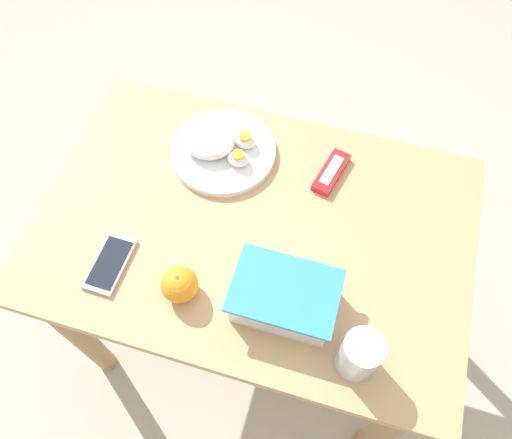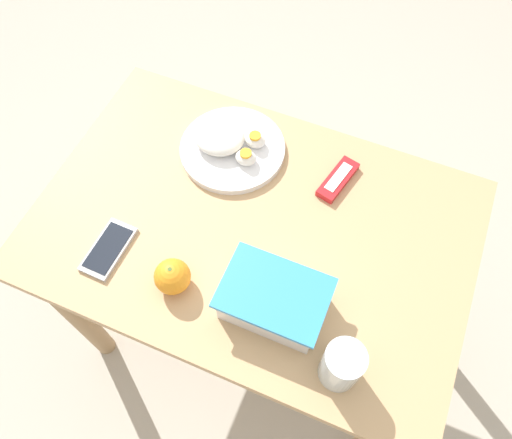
{
  "view_description": "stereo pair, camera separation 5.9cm",
  "coord_description": "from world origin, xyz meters",
  "px_view_note": "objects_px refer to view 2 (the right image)",
  "views": [
    {
      "loc": [
        -0.16,
        0.52,
        1.69
      ],
      "look_at": [
        -0.01,
        0.0,
        0.74
      ],
      "focal_mm": 35.0,
      "sensor_mm": 36.0,
      "label": 1
    },
    {
      "loc": [
        -0.21,
        0.5,
        1.69
      ],
      "look_at": [
        -0.01,
        0.0,
        0.74
      ],
      "focal_mm": 35.0,
      "sensor_mm": 36.0,
      "label": 2
    }
  ],
  "objects_px": {
    "food_container": "(274,301)",
    "cell_phone": "(108,249)",
    "orange_fruit": "(172,277)",
    "candy_bar": "(338,179)",
    "rice_plate": "(230,145)",
    "drinking_glass": "(342,365)"
  },
  "relations": [
    {
      "from": "rice_plate",
      "to": "candy_bar",
      "type": "xyz_separation_m",
      "value": [
        -0.27,
        -0.01,
        -0.01
      ]
    },
    {
      "from": "food_container",
      "to": "drinking_glass",
      "type": "xyz_separation_m",
      "value": [
        -0.16,
        0.07,
        0.02
      ]
    },
    {
      "from": "food_container",
      "to": "cell_phone",
      "type": "distance_m",
      "value": 0.38
    },
    {
      "from": "drinking_glass",
      "to": "rice_plate",
      "type": "bearing_deg",
      "value": -44.77
    },
    {
      "from": "orange_fruit",
      "to": "rice_plate",
      "type": "height_order",
      "value": "orange_fruit"
    },
    {
      "from": "rice_plate",
      "to": "cell_phone",
      "type": "relative_size",
      "value": 1.84
    },
    {
      "from": "rice_plate",
      "to": "drinking_glass",
      "type": "xyz_separation_m",
      "value": [
        -0.41,
        0.41,
        0.04
      ]
    },
    {
      "from": "rice_plate",
      "to": "drinking_glass",
      "type": "distance_m",
      "value": 0.58
    },
    {
      "from": "food_container",
      "to": "rice_plate",
      "type": "xyz_separation_m",
      "value": [
        0.25,
        -0.33,
        -0.02
      ]
    },
    {
      "from": "cell_phone",
      "to": "rice_plate",
      "type": "bearing_deg",
      "value": -110.73
    },
    {
      "from": "candy_bar",
      "to": "cell_phone",
      "type": "bearing_deg",
      "value": 42.01
    },
    {
      "from": "drinking_glass",
      "to": "food_container",
      "type": "bearing_deg",
      "value": -24.52
    },
    {
      "from": "drinking_glass",
      "to": "cell_phone",
      "type": "bearing_deg",
      "value": -5.93
    },
    {
      "from": "food_container",
      "to": "orange_fruit",
      "type": "height_order",
      "value": "food_container"
    },
    {
      "from": "food_container",
      "to": "candy_bar",
      "type": "bearing_deg",
      "value": -94.09
    },
    {
      "from": "orange_fruit",
      "to": "cell_phone",
      "type": "relative_size",
      "value": 0.55
    },
    {
      "from": "cell_phone",
      "to": "food_container",
      "type": "bearing_deg",
      "value": -177.3
    },
    {
      "from": "candy_bar",
      "to": "cell_phone",
      "type": "relative_size",
      "value": 0.96
    },
    {
      "from": "food_container",
      "to": "candy_bar",
      "type": "distance_m",
      "value": 0.35
    },
    {
      "from": "orange_fruit",
      "to": "drinking_glass",
      "type": "distance_m",
      "value": 0.38
    },
    {
      "from": "orange_fruit",
      "to": "rice_plate",
      "type": "distance_m",
      "value": 0.37
    },
    {
      "from": "food_container",
      "to": "cell_phone",
      "type": "height_order",
      "value": "food_container"
    }
  ]
}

